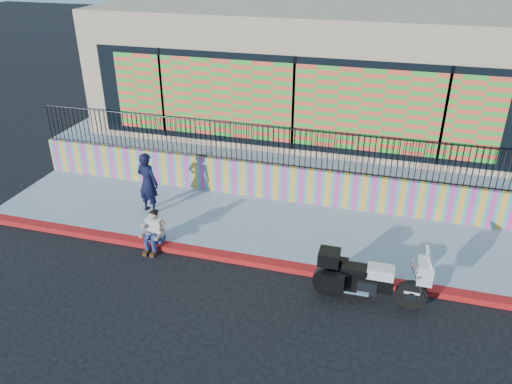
% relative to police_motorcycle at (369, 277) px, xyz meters
% --- Properties ---
extents(ground, '(90.00, 90.00, 0.00)m').
position_rel_police_motorcycle_xyz_m(ground, '(-2.78, 0.64, -0.64)').
color(ground, black).
rests_on(ground, ground).
extents(red_curb, '(16.00, 0.30, 0.15)m').
position_rel_police_motorcycle_xyz_m(red_curb, '(-2.78, 0.64, -0.57)').
color(red_curb, '#A41D0B').
rests_on(red_curb, ground).
extents(sidewalk, '(16.00, 3.00, 0.15)m').
position_rel_police_motorcycle_xyz_m(sidewalk, '(-2.78, 2.29, -0.57)').
color(sidewalk, gray).
rests_on(sidewalk, ground).
extents(mural_wall, '(16.00, 0.20, 1.10)m').
position_rel_police_motorcycle_xyz_m(mural_wall, '(-2.78, 3.89, 0.06)').
color(mural_wall, '#DB3993').
rests_on(mural_wall, sidewalk).
extents(metal_fence, '(15.80, 0.04, 1.20)m').
position_rel_police_motorcycle_xyz_m(metal_fence, '(-2.78, 3.89, 1.21)').
color(metal_fence, black).
rests_on(metal_fence, mural_wall).
extents(elevated_platform, '(16.00, 10.00, 1.25)m').
position_rel_police_motorcycle_xyz_m(elevated_platform, '(-2.78, 8.99, -0.02)').
color(elevated_platform, gray).
rests_on(elevated_platform, ground).
extents(storefront_building, '(14.00, 8.06, 4.00)m').
position_rel_police_motorcycle_xyz_m(storefront_building, '(-2.78, 8.78, 2.61)').
color(storefront_building, tan).
rests_on(storefront_building, elevated_platform).
extents(police_motorcycle, '(2.46, 0.81, 1.53)m').
position_rel_police_motorcycle_xyz_m(police_motorcycle, '(0.00, 0.00, 0.00)').
color(police_motorcycle, black).
rests_on(police_motorcycle, ground).
extents(police_officer, '(0.74, 0.56, 1.81)m').
position_rel_police_motorcycle_xyz_m(police_officer, '(-6.35, 2.15, 0.41)').
color(police_officer, black).
rests_on(police_officer, sidewalk).
extents(seated_man, '(0.54, 0.71, 1.06)m').
position_rel_police_motorcycle_xyz_m(seated_man, '(-5.46, 0.56, -0.19)').
color(seated_man, navy).
rests_on(seated_man, ground).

